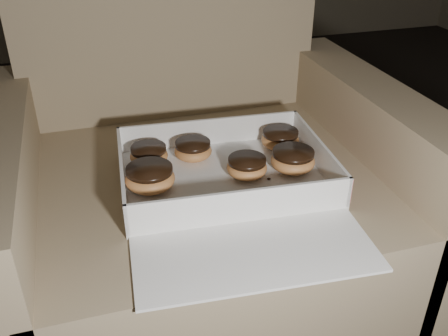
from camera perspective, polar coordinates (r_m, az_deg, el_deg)
floor at (r=1.29m, az=12.21°, el=-16.22°), size 4.50×4.50×0.00m
armchair at (r=1.13m, az=-2.97°, el=-3.99°), size 0.88×0.74×0.92m
bakery_box at (r=0.94m, az=0.74°, el=-2.00°), size 0.42×0.49×0.07m
donut_a at (r=1.02m, az=-8.58°, el=1.53°), size 0.08×0.08×0.04m
donut_b at (r=1.03m, az=-3.56°, el=2.12°), size 0.08×0.08×0.04m
donut_c at (r=0.99m, az=7.87°, el=0.94°), size 0.09×0.09×0.04m
donut_d at (r=0.93m, az=-8.46°, el=-1.07°), size 0.09×0.09×0.05m
donut_e at (r=0.97m, az=2.63°, el=0.17°), size 0.08×0.08×0.04m
donut_f at (r=1.07m, az=6.44°, el=3.34°), size 0.08×0.08×0.04m
crumb_a at (r=0.88m, az=4.20°, el=-4.50°), size 0.01×0.01×0.00m
crumb_b at (r=0.97m, az=5.15°, el=-1.24°), size 0.01×0.01×0.00m
crumb_c at (r=0.88m, az=5.17°, el=-4.67°), size 0.01×0.01×0.00m
crumb_d at (r=0.90m, az=-10.32°, el=-4.29°), size 0.01×0.01×0.00m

